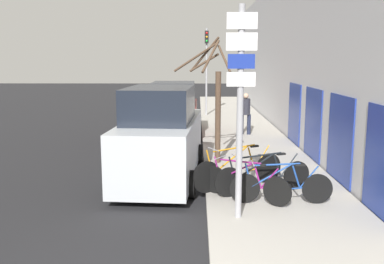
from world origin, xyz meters
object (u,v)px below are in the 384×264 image
at_px(parked_car_1, 174,113).
at_px(traffic_light, 207,60).
at_px(bicycle_2, 264,176).
at_px(signpost, 240,104).
at_px(bicycle_0, 281,186).
at_px(street_tree, 215,102).
at_px(bicycle_1, 244,183).
at_px(parked_car_0, 161,138).
at_px(bicycle_3, 239,170).
at_px(pedestrian_near, 246,111).

height_order(parked_car_1, traffic_light, traffic_light).
distance_m(bicycle_2, traffic_light, 13.70).
bearing_deg(signpost, bicycle_0, 40.05).
bearing_deg(bicycle_0, street_tree, 19.80).
relative_size(bicycle_1, parked_car_1, 0.41).
bearing_deg(parked_car_0, bicycle_2, -29.56).
xyz_separation_m(bicycle_2, parked_car_0, (-2.39, 1.58, 0.56)).
height_order(bicycle_3, pedestrian_near, pedestrian_near).
relative_size(signpost, parked_car_0, 0.79).
bearing_deg(traffic_light, bicycle_1, -87.83).
height_order(bicycle_0, parked_car_1, parked_car_1).
bearing_deg(bicycle_2, bicycle_3, 31.66).
bearing_deg(bicycle_3, signpost, 145.95).
distance_m(bicycle_2, parked_car_1, 7.85).
bearing_deg(signpost, bicycle_3, 84.47).
relative_size(bicycle_3, street_tree, 0.60).
relative_size(street_tree, traffic_light, 0.79).
height_order(bicycle_1, pedestrian_near, pedestrian_near).
height_order(bicycle_1, parked_car_1, parked_car_1).
distance_m(bicycle_2, street_tree, 3.29).
xyz_separation_m(bicycle_1, pedestrian_near, (0.89, 7.96, 0.57)).
distance_m(bicycle_1, street_tree, 3.60).
xyz_separation_m(bicycle_3, parked_car_0, (-1.87, 1.17, 0.53)).
xyz_separation_m(signpost, bicycle_0, (0.95, 0.80, -1.77)).
height_order(signpost, pedestrian_near, signpost).
bearing_deg(traffic_light, bicycle_2, -85.75).
bearing_deg(bicycle_2, pedestrian_near, -23.18).
relative_size(signpost, bicycle_0, 1.84).
bearing_deg(bicycle_2, bicycle_1, 113.65).
height_order(bicycle_1, bicycle_2, bicycle_2).
height_order(bicycle_0, pedestrian_near, pedestrian_near).
bearing_deg(parked_car_0, pedestrian_near, 68.62).
distance_m(bicycle_0, street_tree, 3.97).
distance_m(bicycle_1, bicycle_2, 0.65).
distance_m(street_tree, traffic_light, 10.65).
distance_m(parked_car_1, traffic_light, 6.46).
relative_size(signpost, bicycle_3, 1.81).
xyz_separation_m(signpost, parked_car_0, (-1.69, 3.06, -1.19)).
height_order(bicycle_1, traffic_light, traffic_light).
height_order(bicycle_2, traffic_light, traffic_light).
relative_size(bicycle_2, parked_car_1, 0.51).
height_order(parked_car_0, street_tree, street_tree).
relative_size(bicycle_0, bicycle_3, 0.98).
xyz_separation_m(signpost, pedestrian_near, (1.11, 8.99, -1.20)).
bearing_deg(bicycle_1, bicycle_2, -11.46).
bearing_deg(bicycle_0, bicycle_2, 21.01).
xyz_separation_m(parked_car_1, street_tree, (1.42, -4.62, 0.90)).
xyz_separation_m(bicycle_2, street_tree, (-0.97, 2.84, 1.37)).
xyz_separation_m(bicycle_3, parked_car_1, (-1.88, 7.05, 0.44)).
distance_m(parked_car_0, pedestrian_near, 6.56).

